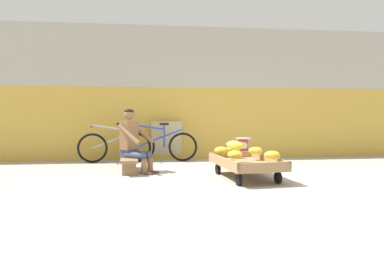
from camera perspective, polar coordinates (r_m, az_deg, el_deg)
name	(u,v)px	position (r m, az deg, el deg)	size (l,w,h in m)	color
ground_plane	(238,186)	(5.19, 7.61, -8.77)	(80.00, 80.00, 0.00)	#A39E93
back_wall	(204,94)	(8.31, 1.98, 6.32)	(16.00, 0.30, 3.07)	gold
banana_cart	(246,164)	(5.75, 8.81, -5.19)	(1.00, 1.53, 0.36)	#99754C
banana_pile	(241,150)	(5.78, 7.99, -2.93)	(0.90, 1.17, 0.26)	gold
low_bench	(129,161)	(6.45, -10.22, -4.67)	(0.35, 1.11, 0.27)	olive
vendor_seated	(133,141)	(6.35, -9.64, -1.44)	(0.74, 0.68, 1.14)	brown
plastic_crate	(243,161)	(6.77, 8.39, -4.71)	(0.36, 0.28, 0.30)	gold
weighing_scale	(243,145)	(6.74, 8.42, -2.15)	(0.30, 0.30, 0.29)	#28282D
bicycle_near_left	(117,146)	(7.72, -12.27, -2.28)	(1.66, 0.48, 0.86)	black
bicycle_far_left	(160,146)	(7.69, -5.34, -2.24)	(1.66, 0.48, 0.86)	black
sign_board	(167,140)	(8.02, -4.19, -1.39)	(0.70, 0.21, 0.89)	#C6B289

